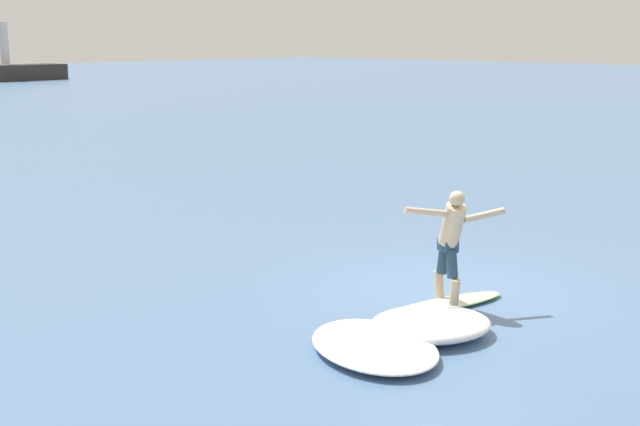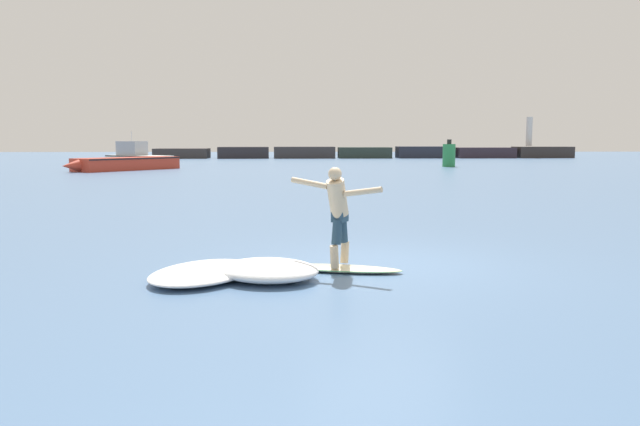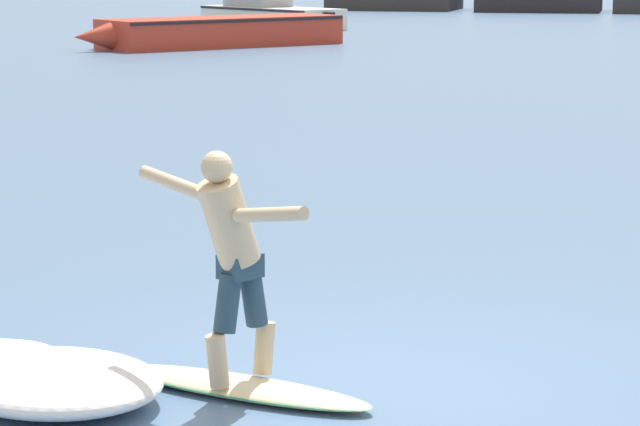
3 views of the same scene
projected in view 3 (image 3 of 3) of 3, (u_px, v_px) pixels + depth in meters
The scene contains 6 objects.
ground_plane at pixel (378, 380), 10.48m from camera, with size 200.00×200.00×0.00m, color #50739C.
surfboard at pixel (237, 386), 10.16m from camera, with size 2.18×0.95×0.23m.
surfer at pixel (231, 248), 9.92m from camera, with size 1.40×0.84×1.58m.
fishing_boat_near_jetty at pixel (266, 9), 56.53m from camera, with size 6.81×5.16×2.87m.
small_boat_offshore at pixel (215, 31), 45.71m from camera, with size 6.59×7.82×0.88m.
wave_foam_at_tail at pixel (54, 382), 9.92m from camera, with size 1.97×1.86×0.30m.
Camera 3 is at (2.43, -9.84, 2.96)m, focal length 85.00 mm.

